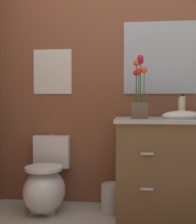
{
  "coord_description": "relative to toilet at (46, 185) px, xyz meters",
  "views": [
    {
      "loc": [
        -0.04,
        -1.52,
        1.03
      ],
      "look_at": [
        -0.33,
        1.11,
        0.93
      ],
      "focal_mm": 48.08,
      "sensor_mm": 36.0,
      "label": 1
    }
  ],
  "objects": [
    {
      "name": "wall_back",
      "position": [
        1.03,
        0.3,
        1.01
      ],
      "size": [
        4.29,
        0.05,
        2.5
      ],
      "primitive_type": "cube",
      "color": "brown",
      "rests_on": "ground_plane"
    },
    {
      "name": "flower_vase",
      "position": [
        0.86,
        -0.07,
        0.81
      ],
      "size": [
        0.14,
        0.14,
        0.55
      ],
      "color": "brown",
      "rests_on": "vanity_cabinet"
    },
    {
      "name": "toilet",
      "position": [
        0.0,
        0.0,
        0.0
      ],
      "size": [
        0.38,
        0.59,
        0.69
      ],
      "color": "white",
      "rests_on": "ground_plane"
    },
    {
      "name": "vanity_cabinet",
      "position": [
        1.12,
        -0.03,
        0.21
      ],
      "size": [
        0.94,
        0.56,
        1.06
      ],
      "color": "brown",
      "rests_on": "ground_plane"
    },
    {
      "name": "wall_poster",
      "position": [
        0.0,
        0.27,
        1.08
      ],
      "size": [
        0.39,
        0.01,
        0.45
      ],
      "primitive_type": "cube",
      "color": "silver"
    },
    {
      "name": "soap_bottle",
      "position": [
        1.24,
        -0.02,
        0.73
      ],
      "size": [
        0.05,
        0.05,
        0.22
      ],
      "color": "beige",
      "rests_on": "vanity_cabinet"
    },
    {
      "name": "wall_mirror",
      "position": [
        1.12,
        0.27,
        1.21
      ],
      "size": [
        0.8,
        0.01,
        0.7
      ],
      "primitive_type": "cube",
      "color": "#B2BCC6"
    },
    {
      "name": "trash_bin",
      "position": [
        0.61,
        0.0,
        -0.11
      ],
      "size": [
        0.18,
        0.18,
        0.27
      ],
      "color": "#B7B7BC",
      "rests_on": "ground_plane"
    }
  ]
}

